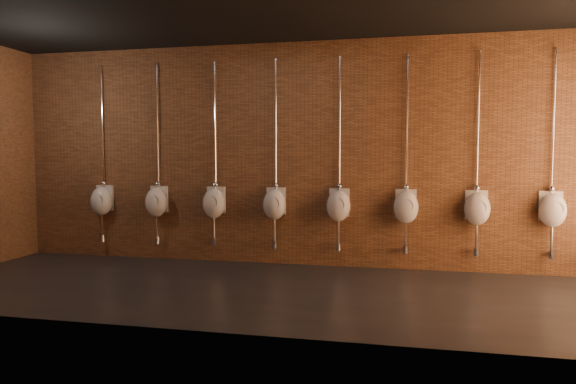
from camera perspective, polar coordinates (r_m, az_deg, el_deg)
name	(u,v)px	position (r m, az deg, el deg)	size (l,w,h in m)	color
ground	(267,290)	(6.15, -2.40, -10.84)	(8.50, 8.50, 0.00)	black
room_shell	(266,118)	(5.96, -2.45, 8.18)	(8.54, 3.04, 3.22)	black
urinal_0	(102,200)	(8.46, -19.99, -0.83)	(0.36, 0.31, 2.71)	silver
urinal_1	(157,201)	(8.01, -14.40, -0.97)	(0.36, 0.31, 2.71)	silver
urinal_2	(214,202)	(7.65, -8.21, -1.12)	(0.36, 0.31, 2.71)	silver
urinal_3	(275,203)	(7.38, -1.49, -1.26)	(0.36, 0.31, 2.71)	silver
urinal_4	(339,205)	(7.22, 5.64, -1.40)	(0.36, 0.31, 2.71)	silver
urinal_5	(406,206)	(7.18, 12.97, -1.52)	(0.36, 0.31, 2.71)	silver
urinal_6	(477,207)	(7.25, 20.27, -1.61)	(0.36, 0.31, 2.71)	silver
urinal_7	(552,209)	(7.44, 27.32, -1.67)	(0.36, 0.31, 2.71)	silver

